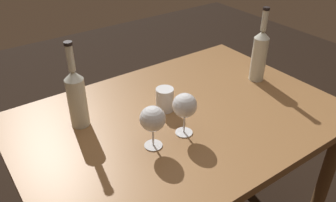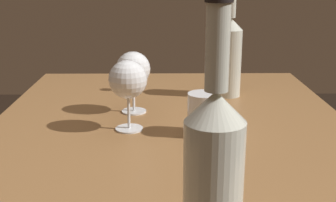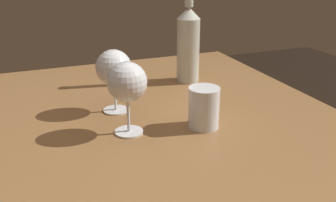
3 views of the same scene
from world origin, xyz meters
name	(u,v)px [view 3 (image 3 of 3)]	position (x,y,z in m)	size (l,w,h in m)	color
dining_table	(179,170)	(0.00, 0.00, 0.65)	(1.30, 0.90, 0.74)	olive
wine_glass_left	(114,68)	(0.19, 0.10, 0.86)	(0.09, 0.09, 0.16)	white
wine_glass_right	(127,83)	(0.06, 0.10, 0.86)	(0.09, 0.09, 0.17)	white
wine_bottle_second	(188,42)	(0.35, -0.18, 0.87)	(0.07, 0.07, 0.34)	silver
water_tumbler	(204,109)	(0.02, -0.07, 0.79)	(0.07, 0.07, 0.10)	white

